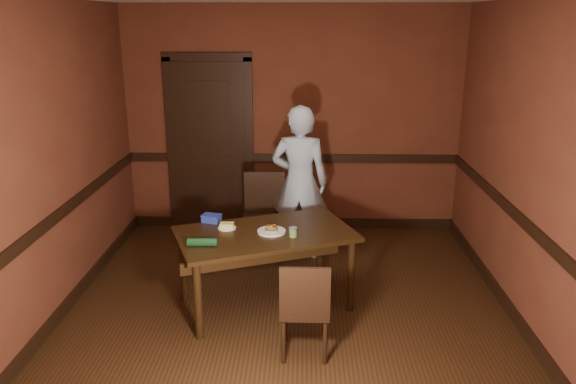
# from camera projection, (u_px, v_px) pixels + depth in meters

# --- Properties ---
(floor) EXTENTS (4.00, 4.50, 0.01)m
(floor) POSITION_uv_depth(u_px,v_px,m) (287.00, 317.00, 4.97)
(floor) COLOR black
(floor) RESTS_ON ground
(wall_back) EXTENTS (4.00, 0.02, 2.70)m
(wall_back) POSITION_uv_depth(u_px,v_px,m) (293.00, 121.00, 6.72)
(wall_back) COLOR #5D2C1C
(wall_back) RESTS_ON ground
(wall_front) EXTENTS (4.00, 0.02, 2.70)m
(wall_front) POSITION_uv_depth(u_px,v_px,m) (270.00, 304.00, 2.42)
(wall_front) COLOR #5D2C1C
(wall_front) RESTS_ON ground
(wall_left) EXTENTS (0.02, 4.50, 2.70)m
(wall_left) POSITION_uv_depth(u_px,v_px,m) (45.00, 168.00, 4.63)
(wall_left) COLOR #5D2C1C
(wall_left) RESTS_ON ground
(wall_right) EXTENTS (0.02, 4.50, 2.70)m
(wall_right) POSITION_uv_depth(u_px,v_px,m) (535.00, 171.00, 4.51)
(wall_right) COLOR #5D2C1C
(wall_right) RESTS_ON ground
(dado_back) EXTENTS (4.00, 0.03, 0.10)m
(dado_back) POSITION_uv_depth(u_px,v_px,m) (293.00, 158.00, 6.84)
(dado_back) COLOR black
(dado_back) RESTS_ON ground
(dado_left) EXTENTS (0.03, 4.50, 0.10)m
(dado_left) POSITION_uv_depth(u_px,v_px,m) (53.00, 219.00, 4.76)
(dado_left) COLOR black
(dado_left) RESTS_ON ground
(dado_right) EXTENTS (0.03, 4.50, 0.10)m
(dado_right) POSITION_uv_depth(u_px,v_px,m) (526.00, 224.00, 4.65)
(dado_right) COLOR black
(dado_right) RESTS_ON ground
(baseboard_back) EXTENTS (4.00, 0.03, 0.12)m
(baseboard_back) POSITION_uv_depth(u_px,v_px,m) (292.00, 223.00, 7.09)
(baseboard_back) COLOR black
(baseboard_back) RESTS_ON ground
(baseboard_left) EXTENTS (0.03, 4.50, 0.12)m
(baseboard_left) POSITION_uv_depth(u_px,v_px,m) (65.00, 307.00, 5.01)
(baseboard_left) COLOR black
(baseboard_left) RESTS_ON ground
(baseboard_right) EXTENTS (0.03, 4.50, 0.12)m
(baseboard_right) POSITION_uv_depth(u_px,v_px,m) (514.00, 314.00, 4.90)
(baseboard_right) COLOR black
(baseboard_right) RESTS_ON ground
(door) EXTENTS (1.05, 0.07, 2.20)m
(door) POSITION_uv_depth(u_px,v_px,m) (210.00, 142.00, 6.79)
(door) COLOR black
(door) RESTS_ON ground
(dining_table) EXTENTS (1.74, 1.37, 0.72)m
(dining_table) POSITION_uv_depth(u_px,v_px,m) (266.00, 269.00, 5.08)
(dining_table) COLOR black
(dining_table) RESTS_ON floor
(chair_far) EXTENTS (0.46, 0.46, 0.94)m
(chair_far) POSITION_uv_depth(u_px,v_px,m) (263.00, 219.00, 6.00)
(chair_far) COLOR black
(chair_far) RESTS_ON floor
(chair_near) EXTENTS (0.38, 0.38, 0.81)m
(chair_near) POSITION_uv_depth(u_px,v_px,m) (305.00, 306.00, 4.33)
(chair_near) COLOR black
(chair_near) RESTS_ON floor
(person) EXTENTS (0.65, 0.46, 1.68)m
(person) POSITION_uv_depth(u_px,v_px,m) (300.00, 182.00, 6.04)
(person) COLOR #B6D5F1
(person) RESTS_ON floor
(sandwich_plate) EXTENTS (0.25, 0.25, 0.06)m
(sandwich_plate) POSITION_uv_depth(u_px,v_px,m) (271.00, 230.00, 4.96)
(sandwich_plate) COLOR white
(sandwich_plate) RESTS_ON dining_table
(sauce_jar) EXTENTS (0.07, 0.07, 0.09)m
(sauce_jar) POSITION_uv_depth(u_px,v_px,m) (293.00, 232.00, 4.85)
(sauce_jar) COLOR olive
(sauce_jar) RESTS_ON dining_table
(cheese_saucer) EXTENTS (0.16, 0.16, 0.05)m
(cheese_saucer) POSITION_uv_depth(u_px,v_px,m) (227.00, 226.00, 5.05)
(cheese_saucer) COLOR white
(cheese_saucer) RESTS_ON dining_table
(food_tub) EXTENTS (0.19, 0.16, 0.07)m
(food_tub) POSITION_uv_depth(u_px,v_px,m) (212.00, 218.00, 5.20)
(food_tub) COLOR #2C3EB3
(food_tub) RESTS_ON dining_table
(wrapped_veg) EXTENTS (0.25, 0.07, 0.07)m
(wrapped_veg) POSITION_uv_depth(u_px,v_px,m) (202.00, 242.00, 4.65)
(wrapped_veg) COLOR #123A1C
(wrapped_veg) RESTS_ON dining_table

